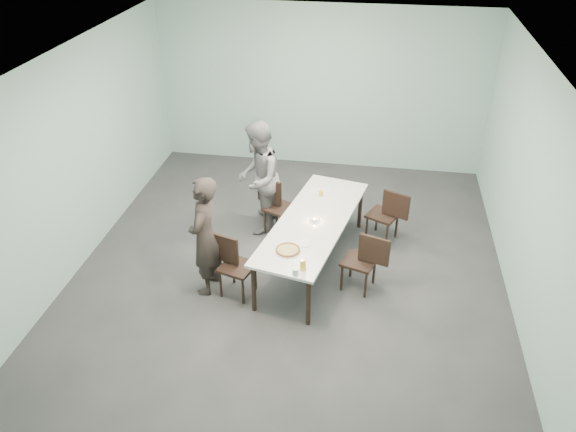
% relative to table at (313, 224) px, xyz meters
% --- Properties ---
extents(ground, '(7.00, 7.00, 0.00)m').
position_rel_table_xyz_m(ground, '(-0.30, -0.17, -0.69)').
color(ground, '#333335').
rests_on(ground, ground).
extents(room_shell, '(6.02, 7.02, 3.01)m').
position_rel_table_xyz_m(room_shell, '(-0.30, -0.17, 1.33)').
color(room_shell, '#9AC2BC').
rests_on(room_shell, ground).
extents(table, '(1.42, 2.73, 0.75)m').
position_rel_table_xyz_m(table, '(0.00, 0.00, 0.00)').
color(table, white).
rests_on(table, ground).
extents(chair_near_left, '(0.65, 0.52, 0.87)m').
position_rel_table_xyz_m(chair_near_left, '(-0.98, -0.79, -0.19)').
color(chair_near_left, black).
rests_on(chair_near_left, ground).
extents(chair_far_left, '(0.65, 0.55, 0.87)m').
position_rel_table_xyz_m(chair_far_left, '(-0.69, 0.81, -0.19)').
color(chair_far_left, black).
rests_on(chair_far_left, ground).
extents(chair_near_right, '(0.65, 0.53, 0.87)m').
position_rel_table_xyz_m(chair_near_right, '(0.76, -0.44, -0.19)').
color(chair_near_right, black).
rests_on(chair_near_right, ground).
extents(chair_far_right, '(0.65, 0.56, 0.87)m').
position_rel_table_xyz_m(chair_far_right, '(1.04, 0.80, -0.19)').
color(chair_far_right, black).
rests_on(chair_far_right, ground).
extents(diner_near, '(0.44, 0.64, 1.69)m').
position_rel_table_xyz_m(diner_near, '(-1.32, -0.77, 0.15)').
color(diner_near, black).
rests_on(diner_near, ground).
extents(diner_far, '(0.70, 0.89, 1.78)m').
position_rel_table_xyz_m(diner_far, '(-0.96, 0.84, 0.20)').
color(diner_far, slate).
rests_on(diner_far, ground).
extents(pizza, '(0.34, 0.34, 0.04)m').
position_rel_table_xyz_m(pizza, '(-0.23, -0.79, 0.08)').
color(pizza, white).
rests_on(pizza, table).
extents(side_plate, '(0.18, 0.18, 0.01)m').
position_rel_table_xyz_m(side_plate, '(-0.05, -0.59, 0.06)').
color(side_plate, white).
rests_on(side_plate, table).
extents(beer_glass, '(0.08, 0.08, 0.15)m').
position_rel_table_xyz_m(beer_glass, '(0.02, -1.14, 0.13)').
color(beer_glass, gold).
rests_on(beer_glass, table).
extents(water_tumbler, '(0.08, 0.08, 0.09)m').
position_rel_table_xyz_m(water_tumbler, '(-0.06, -1.26, 0.10)').
color(water_tumbler, silver).
rests_on(water_tumbler, table).
extents(tealight, '(0.06, 0.06, 0.05)m').
position_rel_table_xyz_m(tealight, '(0.02, -0.03, 0.08)').
color(tealight, silver).
rests_on(tealight, table).
extents(amber_tumbler, '(0.07, 0.07, 0.08)m').
position_rel_table_xyz_m(amber_tumbler, '(0.02, 0.70, 0.10)').
color(amber_tumbler, gold).
rests_on(amber_tumbler, table).
extents(menu, '(0.34, 0.28, 0.01)m').
position_rel_table_xyz_m(menu, '(0.00, 0.83, 0.06)').
color(menu, silver).
rests_on(menu, table).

